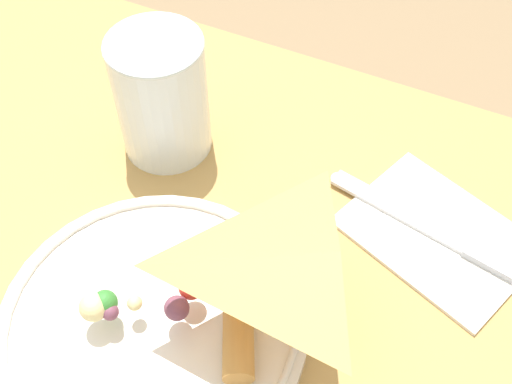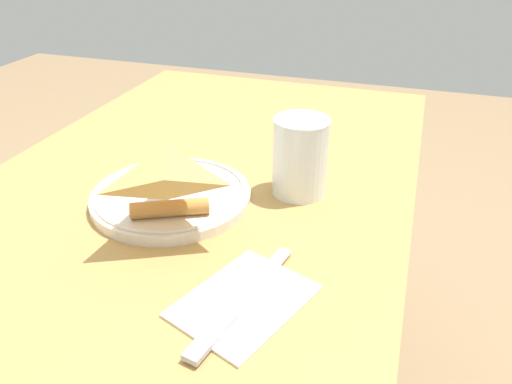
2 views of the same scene
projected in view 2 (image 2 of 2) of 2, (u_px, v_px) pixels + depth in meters
name	position (u px, v px, depth m)	size (l,w,h in m)	color
dining_table	(213.00, 220.00, 0.96)	(1.04, 0.72, 0.74)	tan
plate_pizza	(171.00, 193.00, 0.78)	(0.25, 0.25, 0.05)	silver
milk_glass	(300.00, 159.00, 0.78)	(0.09, 0.09, 0.13)	white
napkin_folded	(244.00, 301.00, 0.58)	(0.19, 0.17, 0.00)	white
butter_knife	(239.00, 304.00, 0.57)	(0.22, 0.06, 0.01)	#B2B2B7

